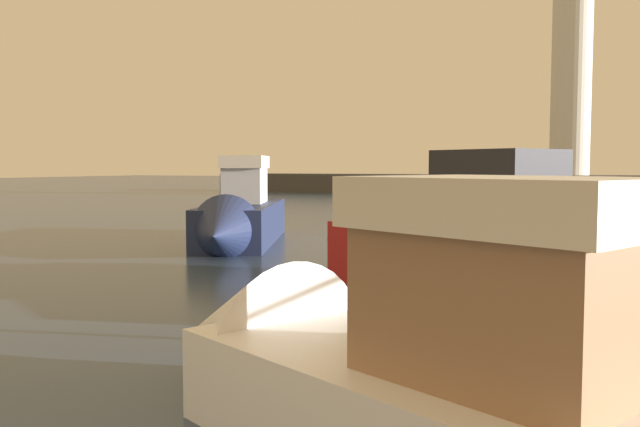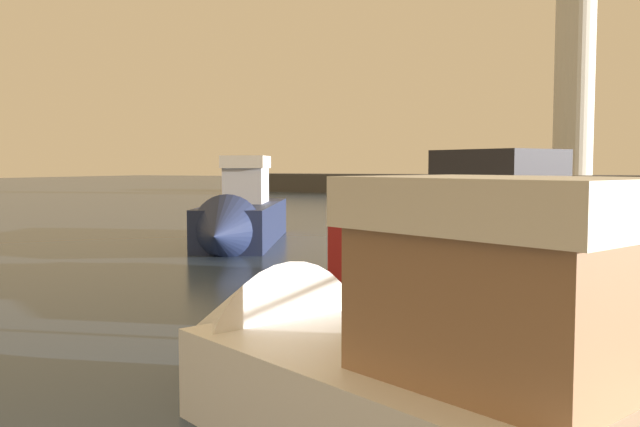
# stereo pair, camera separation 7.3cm
# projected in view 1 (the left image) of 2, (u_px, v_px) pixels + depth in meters

# --- Properties ---
(ground_plane) EXTENTS (220.00, 220.00, 0.00)m
(ground_plane) POSITION_uv_depth(u_px,v_px,m) (507.00, 224.00, 29.02)
(ground_plane) COLOR #2D3D51
(breakwater) EXTENTS (63.12, 4.32, 1.71)m
(breakwater) POSITION_uv_depth(u_px,v_px,m) (563.00, 186.00, 55.16)
(breakwater) COLOR #423F3D
(breakwater) RESTS_ON ground_plane
(lighthouse) EXTENTS (3.12, 3.12, 17.90)m
(lighthouse) POSITION_uv_depth(u_px,v_px,m) (571.00, 70.00, 54.33)
(lighthouse) COLOR silver
(lighthouse) RESTS_ON breakwater
(motorboat_0) EXTENTS (5.05, 8.56, 3.13)m
(motorboat_0) POSITION_uv_depth(u_px,v_px,m) (238.00, 218.00, 21.14)
(motorboat_0) COLOR #1E284C
(motorboat_0) RESTS_ON ground_plane
(motorboat_1) EXTENTS (7.83, 5.70, 3.03)m
(motorboat_1) POSITION_uv_depth(u_px,v_px,m) (442.00, 247.00, 13.37)
(motorboat_1) COLOR #B21E1E
(motorboat_1) RESTS_ON ground_plane
(motorboat_2) EXTENTS (7.08, 4.76, 2.95)m
(motorboat_2) POSITION_uv_depth(u_px,v_px,m) (374.00, 363.00, 6.16)
(motorboat_2) COLOR white
(motorboat_2) RESTS_ON ground_plane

